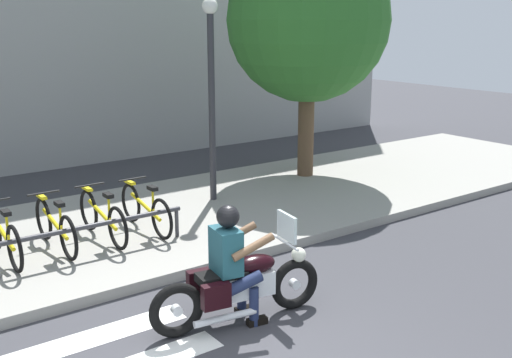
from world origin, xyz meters
TOP-DOWN VIEW (x-y plane):
  - sidewalk at (0.00, 4.56)m, footprint 24.00×4.40m
  - crosswalk_stripe_4 at (-1.14, 1.60)m, footprint 2.80×0.40m
  - motorcycle at (0.70, 0.96)m, footprint 2.14×0.76m
  - rider at (0.63, 0.97)m, footprint 0.68×0.60m
  - bicycle_0 at (-1.08, 4.11)m, footprint 0.48×1.69m
  - bicycle_1 at (-0.36, 4.11)m, footprint 0.48×1.69m
  - bicycle_2 at (0.36, 4.11)m, footprint 0.48×1.75m
  - bicycle_3 at (1.08, 4.11)m, footprint 0.48×1.72m
  - bike_rack at (-0.00, 3.56)m, footprint 2.76×0.07m
  - street_lamp at (2.87, 4.96)m, footprint 0.28×0.28m
  - tree_near_rack at (5.47, 5.36)m, footprint 3.34×3.34m

SIDE VIEW (x-z plane):
  - crosswalk_stripe_4 at x=-1.14m, z-range 0.00..0.01m
  - sidewalk at x=0.00m, z-range 0.00..0.15m
  - motorcycle at x=0.70m, z-range -0.15..1.07m
  - bicycle_3 at x=1.08m, z-range 0.12..0.90m
  - bicycle_1 at x=-0.36m, z-range 0.12..0.90m
  - bicycle_2 at x=0.36m, z-range 0.11..0.90m
  - bicycle_0 at x=-1.08m, z-range 0.11..0.91m
  - bike_rack at x=0.00m, z-range 0.31..0.80m
  - rider at x=0.63m, z-range 0.11..1.54m
  - street_lamp at x=2.87m, z-range 0.44..4.21m
  - tree_near_rack at x=5.47m, z-range 0.85..5.92m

